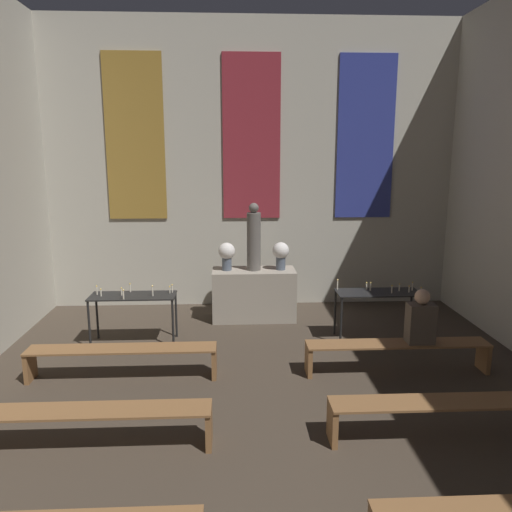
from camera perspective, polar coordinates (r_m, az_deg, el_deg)
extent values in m
cube|color=#B2AD9E|center=(9.66, -0.52, 10.18)|extent=(7.95, 0.12, 5.40)
cube|color=olive|center=(9.73, -13.66, 13.05)|extent=(1.08, 0.03, 3.02)
cube|color=maroon|center=(9.58, -0.51, 13.40)|extent=(1.08, 0.03, 3.02)
cube|color=navy|center=(9.90, 12.41, 13.08)|extent=(1.08, 0.03, 3.02)
cube|color=gray|center=(9.02, -0.25, -4.40)|extent=(1.48, 0.66, 0.91)
cylinder|color=#5B5651|center=(8.80, -0.25, 1.65)|extent=(0.25, 0.25, 1.02)
sphere|color=#5B5651|center=(8.71, -0.26, 5.53)|extent=(0.17, 0.17, 0.17)
cylinder|color=#4C5666|center=(8.87, -3.36, -0.86)|extent=(0.17, 0.17, 0.24)
sphere|color=silver|center=(8.82, -3.37, 0.57)|extent=(0.30, 0.30, 0.30)
cylinder|color=#4C5666|center=(8.91, 2.84, -0.79)|extent=(0.17, 0.17, 0.24)
sphere|color=silver|center=(8.86, 2.85, 0.63)|extent=(0.30, 0.30, 0.30)
cube|color=black|center=(8.03, -13.90, -4.43)|extent=(1.33, 0.52, 0.02)
cylinder|color=black|center=(8.08, -18.53, -7.52)|extent=(0.04, 0.04, 0.76)
cylinder|color=black|center=(7.83, -9.48, -7.66)|extent=(0.04, 0.04, 0.76)
cylinder|color=black|center=(8.50, -17.71, -6.51)|extent=(0.04, 0.04, 0.76)
cylinder|color=black|center=(8.26, -9.12, -6.61)|extent=(0.04, 0.04, 0.76)
cylinder|color=silver|center=(8.03, -9.55, -3.75)|extent=(0.02, 0.02, 0.12)
sphere|color=#F9CC4C|center=(8.01, -9.57, -3.26)|extent=(0.02, 0.02, 0.02)
cylinder|color=silver|center=(8.19, -17.72, -3.81)|extent=(0.02, 0.02, 0.13)
sphere|color=#F9CC4C|center=(8.17, -17.75, -3.30)|extent=(0.02, 0.02, 0.02)
cylinder|color=silver|center=(8.04, -15.11, -4.01)|extent=(0.02, 0.02, 0.10)
sphere|color=#F9CC4C|center=(8.03, -15.14, -3.57)|extent=(0.02, 0.02, 0.02)
cylinder|color=silver|center=(8.01, -9.83, -3.87)|extent=(0.02, 0.02, 0.09)
sphere|color=#F9CC4C|center=(7.99, -9.84, -3.46)|extent=(0.02, 0.02, 0.02)
cylinder|color=silver|center=(7.83, -14.91, -4.33)|extent=(0.02, 0.02, 0.13)
sphere|color=#F9CC4C|center=(7.80, -14.94, -3.78)|extent=(0.02, 0.02, 0.02)
cylinder|color=silver|center=(8.20, -14.18, -3.59)|extent=(0.02, 0.02, 0.12)
sphere|color=#F9CC4C|center=(8.18, -14.21, -3.10)|extent=(0.02, 0.02, 0.02)
cylinder|color=silver|center=(7.89, -11.73, -3.98)|extent=(0.02, 0.02, 0.15)
sphere|color=#F9CC4C|center=(7.87, -11.76, -3.37)|extent=(0.02, 0.02, 0.02)
cylinder|color=silver|center=(8.08, -17.30, -4.07)|extent=(0.02, 0.02, 0.10)
sphere|color=#F9CC4C|center=(8.07, -17.33, -3.64)|extent=(0.02, 0.02, 0.02)
cube|color=black|center=(8.21, 13.78, -4.07)|extent=(1.33, 0.52, 0.02)
cylinder|color=black|center=(7.96, 9.69, -7.35)|extent=(0.04, 0.04, 0.76)
cylinder|color=black|center=(8.32, 18.32, -6.94)|extent=(0.04, 0.04, 0.76)
cylinder|color=black|center=(8.38, 9.02, -6.34)|extent=(0.04, 0.04, 0.76)
cylinder|color=black|center=(8.73, 17.25, -6.00)|extent=(0.04, 0.04, 0.76)
cylinder|color=silver|center=(8.30, 17.09, -3.69)|extent=(0.02, 0.02, 0.09)
sphere|color=#F9CC4C|center=(8.28, 17.11, -3.30)|extent=(0.02, 0.02, 0.02)
cylinder|color=silver|center=(8.33, 16.05, -3.53)|extent=(0.02, 0.02, 0.10)
sphere|color=#F9CC4C|center=(8.31, 16.08, -3.10)|extent=(0.02, 0.02, 0.02)
cylinder|color=silver|center=(8.22, 18.34, -3.87)|extent=(0.02, 0.02, 0.10)
sphere|color=#F9CC4C|center=(8.20, 18.37, -3.44)|extent=(0.02, 0.02, 0.02)
cylinder|color=silver|center=(8.20, 9.29, -3.28)|extent=(0.02, 0.02, 0.15)
sphere|color=#F9CC4C|center=(8.18, 9.31, -2.70)|extent=(0.02, 0.02, 0.02)
cylinder|color=silver|center=(8.18, 15.26, -3.74)|extent=(0.02, 0.02, 0.11)
sphere|color=#F9CC4C|center=(8.16, 15.28, -3.29)|extent=(0.02, 0.02, 0.02)
cylinder|color=silver|center=(8.42, 17.43, -3.38)|extent=(0.02, 0.02, 0.12)
sphere|color=#F9CC4C|center=(8.40, 17.46, -2.90)|extent=(0.02, 0.02, 0.02)
cylinder|color=silver|center=(8.23, 12.95, -3.49)|extent=(0.02, 0.02, 0.12)
sphere|color=#F9CC4C|center=(8.21, 12.97, -3.00)|extent=(0.02, 0.02, 0.02)
cylinder|color=silver|center=(8.27, 12.51, -3.44)|extent=(0.02, 0.02, 0.11)
sphere|color=#F9CC4C|center=(8.26, 12.53, -3.00)|extent=(0.02, 0.02, 0.02)
cube|color=brown|center=(5.52, -18.70, -16.40)|extent=(2.49, 0.36, 0.03)
cube|color=brown|center=(5.43, -5.40, -18.87)|extent=(0.06, 0.32, 0.40)
cube|color=brown|center=(5.77, 21.14, -15.29)|extent=(2.49, 0.36, 0.03)
cube|color=brown|center=(5.52, 8.71, -18.41)|extent=(0.06, 0.32, 0.40)
cube|color=brown|center=(6.94, -15.06, -10.19)|extent=(2.49, 0.36, 0.03)
cube|color=brown|center=(7.37, -24.42, -11.34)|extent=(0.06, 0.32, 0.40)
cube|color=brown|center=(6.87, -4.80, -11.98)|extent=(0.06, 0.32, 0.40)
cube|color=brown|center=(7.14, 15.89, -9.60)|extent=(2.49, 0.36, 0.03)
cube|color=brown|center=(6.94, 6.03, -11.75)|extent=(0.06, 0.32, 0.40)
cube|color=brown|center=(7.69, 24.56, -10.42)|extent=(0.06, 0.32, 0.40)
cube|color=#4C4238|center=(7.15, 18.29, -7.31)|extent=(0.36, 0.24, 0.54)
sphere|color=tan|center=(7.04, 18.48, -4.43)|extent=(0.20, 0.20, 0.20)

